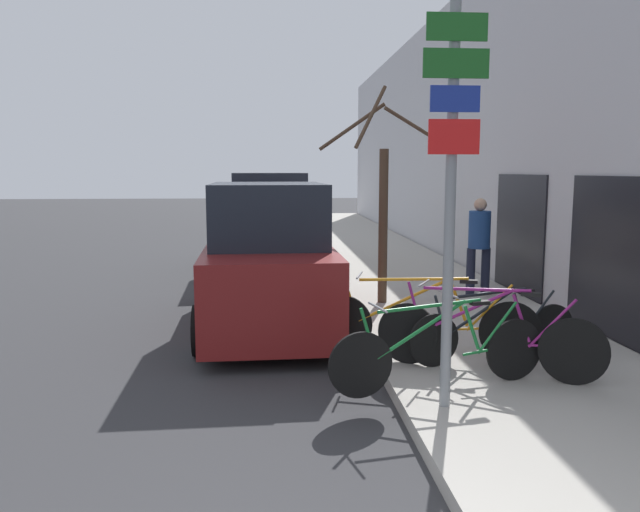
{
  "coord_description": "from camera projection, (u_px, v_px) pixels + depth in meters",
  "views": [
    {
      "loc": [
        -0.22,
        -2.08,
        2.35
      ],
      "look_at": [
        0.36,
        5.28,
        1.33
      ],
      "focal_mm": 35.0,
      "sensor_mm": 36.0,
      "label": 1
    }
  ],
  "objects": [
    {
      "name": "sidewalk_curb",
      "position": [
        379.0,
        257.0,
        16.41
      ],
      "size": [
        3.2,
        32.0,
        0.15
      ],
      "color": "#ADA89E",
      "rests_on": "ground"
    },
    {
      "name": "bicycle_3",
      "position": [
        425.0,
        323.0,
        7.32
      ],
      "size": [
        2.57,
        0.79,
        0.98
      ],
      "rotation": [
        0.0,
        0.0,
        1.3
      ],
      "color": "black",
      "rests_on": "sidewalk_curb"
    },
    {
      "name": "bicycle_2",
      "position": [
        495.0,
        330.0,
        7.24
      ],
      "size": [
        2.15,
        0.65,
        0.84
      ],
      "rotation": [
        0.0,
        0.0,
        1.81
      ],
      "color": "black",
      "rests_on": "sidewalk_curb"
    },
    {
      "name": "street_tree",
      "position": [
        383.0,
        207.0,
        10.28
      ],
      "size": [
        2.25,
        0.88,
        3.55
      ],
      "color": "#4C3828",
      "rests_on": "sidewalk_curb"
    },
    {
      "name": "building_facade",
      "position": [
        448.0,
        136.0,
        16.04
      ],
      "size": [
        0.23,
        32.0,
        6.5
      ],
      "color": "#BCBCC1",
      "rests_on": "ground"
    },
    {
      "name": "parked_car_0",
      "position": [
        268.0,
        263.0,
        9.26
      ],
      "size": [
        2.08,
        4.57,
        2.17
      ],
      "rotation": [
        0.0,
        0.0,
        0.03
      ],
      "color": "maroon",
      "rests_on": "ground"
    },
    {
      "name": "bicycle_0",
      "position": [
        441.0,
        351.0,
        6.28
      ],
      "size": [
        2.34,
        0.66,
        0.91
      ],
      "rotation": [
        0.0,
        0.0,
        1.8
      ],
      "color": "black",
      "rests_on": "sidewalk_curb"
    },
    {
      "name": "signpost",
      "position": [
        451.0,
        182.0,
        5.58
      ],
      "size": [
        0.58,
        0.12,
        3.69
      ],
      "color": "gray",
      "rests_on": "sidewalk_curb"
    },
    {
      "name": "pedestrian_near",
      "position": [
        479.0,
        239.0,
        11.01
      ],
      "size": [
        0.45,
        0.38,
        1.72
      ],
      "rotation": [
        0.0,
        0.0,
        0.19
      ],
      "color": "#1E2338",
      "rests_on": "sidewalk_curb"
    },
    {
      "name": "ground_plane",
      "position": [
        282.0,
        280.0,
        13.45
      ],
      "size": [
        80.0,
        80.0,
        0.0
      ],
      "primitive_type": "plane",
      "color": "#333335"
    },
    {
      "name": "parked_car_1",
      "position": [
        268.0,
        226.0,
        14.7
      ],
      "size": [
        2.18,
        4.87,
        2.29
      ],
      "rotation": [
        0.0,
        0.0,
        0.05
      ],
      "color": "gray",
      "rests_on": "ground"
    },
    {
      "name": "bicycle_1",
      "position": [
        486.0,
        337.0,
        6.75
      ],
      "size": [
        2.18,
        1.21,
        0.97
      ],
      "rotation": [
        0.0,
        0.0,
        1.07
      ],
      "color": "black",
      "rests_on": "sidewalk_curb"
    }
  ]
}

